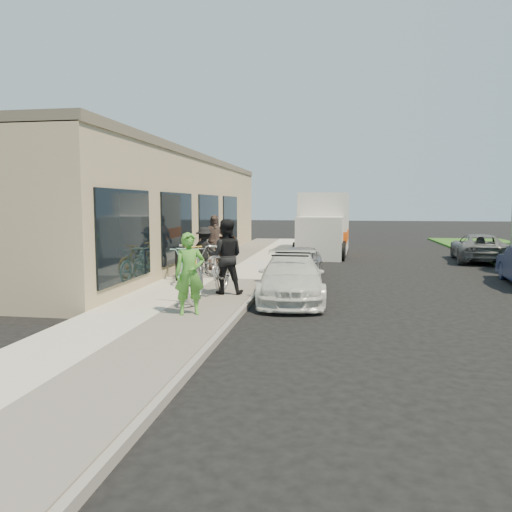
{
  "coord_description": "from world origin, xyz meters",
  "views": [
    {
      "loc": [
        1.54,
        -11.31,
        2.36
      ],
      "look_at": [
        -0.45,
        0.95,
        1.05
      ],
      "focal_mm": 35.0,
      "sensor_mm": 36.0,
      "label": 1
    }
  ],
  "objects": [
    {
      "name": "curb",
      "position": [
        -0.45,
        3.0,
        0.07
      ],
      "size": [
        0.12,
        34.0,
        0.13
      ],
      "primitive_type": "cube",
      "color": "gray",
      "rests_on": "ground"
    },
    {
      "name": "bike_rack",
      "position": [
        -3.08,
        2.61,
        0.7
      ],
      "size": [
        0.26,
        0.61,
        0.91
      ],
      "rotation": [
        0.0,
        0.0,
        0.35
      ],
      "color": "black",
      "rests_on": "sidewalk"
    },
    {
      "name": "moving_truck",
      "position": [
        0.94,
        12.26,
        1.26
      ],
      "size": [
        2.42,
        5.88,
        2.85
      ],
      "rotation": [
        0.0,
        0.0,
        -0.04
      ],
      "color": "silver",
      "rests_on": "ground"
    },
    {
      "name": "far_car_gray",
      "position": [
        7.28,
        10.14,
        0.57
      ],
      "size": [
        2.32,
        4.26,
        1.13
      ],
      "primitive_type": "imported",
      "rotation": [
        0.0,
        0.0,
        3.03
      ],
      "color": "#5B5E61",
      "rests_on": "ground"
    },
    {
      "name": "sandwich_board",
      "position": [
        -2.91,
        8.33,
        0.61
      ],
      "size": [
        0.73,
        0.73,
        0.9
      ],
      "rotation": [
        0.0,
        0.0,
        -0.42
      ],
      "color": "black",
      "rests_on": "sidewalk"
    },
    {
      "name": "cruiser_bike_c",
      "position": [
        -2.68,
        2.79,
        0.68
      ],
      "size": [
        1.25,
        1.79,
        1.06
      ],
      "primitive_type": "imported",
      "rotation": [
        0.0,
        0.0,
        0.48
      ],
      "color": "gold",
      "rests_on": "sidewalk"
    },
    {
      "name": "tandem_bike",
      "position": [
        -1.35,
        -0.2,
        0.81
      ],
      "size": [
        1.21,
        2.62,
        1.33
      ],
      "primitive_type": "imported",
      "rotation": [
        0.0,
        0.0,
        -0.13
      ],
      "color": "silver",
      "rests_on": "sidewalk"
    },
    {
      "name": "sedan_white",
      "position": [
        0.47,
        0.71,
        0.55
      ],
      "size": [
        1.85,
        3.93,
        1.15
      ],
      "rotation": [
        0.0,
        0.0,
        0.08
      ],
      "color": "silver",
      "rests_on": "ground"
    },
    {
      "name": "bystander_b",
      "position": [
        -2.53,
        4.93,
        1.07
      ],
      "size": [
        1.14,
        0.98,
        1.83
      ],
      "primitive_type": "imported",
      "rotation": [
        0.0,
        0.0,
        0.61
      ],
      "color": "brown",
      "rests_on": "sidewalk"
    },
    {
      "name": "cruiser_bike_a",
      "position": [
        -2.88,
        2.85,
        0.64
      ],
      "size": [
        0.8,
        1.7,
        0.98
      ],
      "primitive_type": "imported",
      "rotation": [
        0.0,
        0.0,
        0.21
      ],
      "color": "#9BE7DF",
      "rests_on": "sidewalk"
    },
    {
      "name": "man_standing",
      "position": [
        -1.14,
        0.55,
        1.07
      ],
      "size": [
        0.99,
        0.82,
        1.83
      ],
      "primitive_type": "imported",
      "rotation": [
        0.0,
        0.0,
        3.3
      ],
      "color": "black",
      "rests_on": "sidewalk"
    },
    {
      "name": "woman_rider",
      "position": [
        -1.34,
        -1.83,
        0.97
      ],
      "size": [
        0.7,
        0.58,
        1.64
      ],
      "primitive_type": "imported",
      "rotation": [
        0.0,
        0.0,
        0.37
      ],
      "color": "#499431",
      "rests_on": "sidewalk"
    },
    {
      "name": "ground",
      "position": [
        0.0,
        0.0,
        0.0
      ],
      "size": [
        120.0,
        120.0,
        0.0
      ],
      "primitive_type": "plane",
      "color": "black",
      "rests_on": "ground"
    },
    {
      "name": "sedan_silver",
      "position": [
        0.39,
        4.22,
        0.52
      ],
      "size": [
        1.52,
        3.17,
        1.05
      ],
      "primitive_type": "imported",
      "rotation": [
        0.0,
        0.0,
        -0.09
      ],
      "color": "#96969B",
      "rests_on": "ground"
    },
    {
      "name": "cruiser_bike_b",
      "position": [
        -2.7,
        2.29,
        0.64
      ],
      "size": [
        0.81,
        1.91,
        0.98
      ],
      "primitive_type": "imported",
      "rotation": [
        0.0,
        0.0,
        0.09
      ],
      "color": "#9BE7DF",
      "rests_on": "sidewalk"
    },
    {
      "name": "storefront",
      "position": [
        -5.24,
        7.99,
        2.12
      ],
      "size": [
        3.6,
        20.0,
        4.22
      ],
      "color": "#C9B38C",
      "rests_on": "ground"
    },
    {
      "name": "sidewalk",
      "position": [
        -2.0,
        3.0,
        0.07
      ],
      "size": [
        3.0,
        34.0,
        0.15
      ],
      "primitive_type": "cube",
      "color": "beige",
      "rests_on": "ground"
    },
    {
      "name": "bystander_a",
      "position": [
        -2.55,
        3.79,
        0.89
      ],
      "size": [
        1.03,
        0.7,
        1.48
      ],
      "primitive_type": "imported",
      "rotation": [
        0.0,
        0.0,
        2.98
      ],
      "color": "black",
      "rests_on": "sidewalk"
    }
  ]
}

